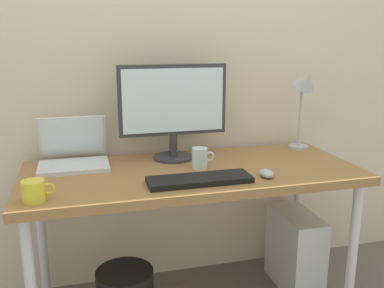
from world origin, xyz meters
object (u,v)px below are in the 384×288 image
Objects in this scene: mouse at (266,173)px; keyboard at (200,180)px; computer_tower at (295,250)px; coffee_mug at (34,191)px; laptop at (73,153)px; desk at (192,182)px; monitor at (173,106)px; desk_lamp at (305,93)px; glass_cup at (200,158)px.

keyboard is at bearing 178.30° from mouse.
coffee_mug is at bearing -167.49° from computer_tower.
coffee_mug is 0.29× the size of computer_tower.
mouse is at bearing -26.80° from laptop.
laptop is at bearing 72.36° from coffee_mug.
coffee_mug reaches higher than computer_tower.
desk is 0.58m from laptop.
monitor is 0.79m from coffee_mug.
desk_lamp is at bearing 45.39° from mouse.
laptop is (-0.53, 0.21, 0.12)m from desk.
monitor is 0.30m from glass_cup.
laptop is 1.22m from desk_lamp.
computer_tower is (1.11, -0.17, -0.58)m from laptop.
laptop reaches higher than mouse.
keyboard is 4.89× the size of mouse.
monitor is 0.46m from keyboard.
monitor is 0.53m from laptop.
desk_lamp reaches higher than mouse.
desk is at bearing -175.27° from computer_tower.
keyboard is 3.66× the size of coffee_mug.
monitor is 5.91× the size of mouse.
glass_cup is (0.71, 0.24, 0.01)m from coffee_mug.
keyboard is 0.21m from glass_cup.
laptop reaches higher than keyboard.
desk_lamp is (0.71, 0.00, 0.04)m from monitor.
coffee_mug is at bearing -162.37° from desk_lamp.
mouse is (0.33, -0.39, -0.25)m from monitor.
glass_cup is at bearing 139.64° from mouse.
monitor is at bearing 167.03° from computer_tower.
laptop is 2.66× the size of coffee_mug.
desk is 17.05× the size of mouse.
mouse is at bearing -1.70° from keyboard.
mouse reaches higher than desk.
mouse is 0.66m from computer_tower.
monitor is 1.22× the size of desk_lamp.
mouse is 0.95m from coffee_mug.
coffee_mug is at bearing -177.91° from mouse.
laptop is 2.97× the size of glass_cup.
desk_lamp is (0.67, 0.19, 0.37)m from desk.
computer_tower is at bearing 21.23° from keyboard.
coffee_mug is 0.75m from glass_cup.
laptop is 1.27m from computer_tower.
desk is at bearing -77.33° from monitor.
glass_cup is at bearing -19.73° from laptop.
coffee_mug is 1.40m from computer_tower.
computer_tower is (0.60, 0.23, -0.53)m from keyboard.
desk is 4.79× the size of laptop.
desk is 3.52× the size of desk_lamp.
desk is 12.75× the size of coffee_mug.
laptop is (-0.48, 0.02, -0.21)m from monitor.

